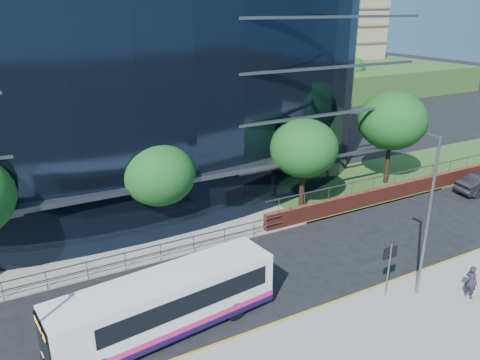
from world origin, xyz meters
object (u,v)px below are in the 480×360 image
tree_far_c (304,148)px  tree_far_d (392,121)px  street_sign (390,259)px  tree_far_b (159,175)px  pedestrian (471,282)px  city_bus (168,303)px  tree_dist_f (352,69)px  streetlight_east (428,214)px  tree_dist_e (272,75)px

tree_far_c → tree_far_d: tree_far_d is taller
tree_far_d → street_sign: bearing=-134.8°
tree_far_b → pedestrian: size_ratio=3.57×
tree_far_b → city_bus: (-2.70, -8.38, -2.77)m
tree_far_d → tree_far_c: bearing=-173.7°
tree_dist_f → streetlight_east: size_ratio=0.76×
tree_far_d → pedestrian: bearing=-120.6°
tree_far_c → tree_dist_f: size_ratio=1.08×
street_sign → streetlight_east: 2.80m
street_sign → streetlight_east: streetlight_east is taller
tree_dist_e → pedestrian: 46.63m
tree_far_b → tree_dist_f: bearing=37.1°
tree_far_d → streetlight_east: (-10.00, -12.17, -0.75)m
street_sign → pedestrian: 4.17m
tree_far_b → tree_dist_e: 40.74m
tree_far_d → pedestrian: size_ratio=4.40×
tree_far_b → tree_far_c: bearing=-2.9°
tree_far_d → city_bus: tree_far_d is taller
street_sign → tree_dist_e: size_ratio=0.43×
street_sign → tree_dist_f: size_ratio=0.46×
street_sign → tree_far_b: tree_far_b is taller
tree_far_d → pedestrian: 16.38m
street_sign → pedestrian: bearing=-30.7°
tree_far_c → pedestrian: size_ratio=3.85×
tree_far_c → tree_dist_f: tree_far_c is taller
tree_dist_e → tree_dist_f: 16.13m
street_sign → pedestrian: street_sign is taller
city_bus → tree_far_d: bearing=15.7°
tree_far_b → tree_far_c: (10.00, -0.50, 0.33)m
street_sign → tree_dist_f: bearing=50.8°
tree_dist_e → city_bus: (-29.70, -38.88, -3.10)m
city_bus → tree_far_c: bearing=25.3°
tree_dist_e → tree_far_b: bearing=-131.5°
tree_dist_f → pedestrian: size_ratio=3.57×
tree_far_d → city_bus: size_ratio=0.73×
city_bus → tree_far_b: bearing=65.6°
tree_far_b → street_sign: bearing=-55.9°
tree_far_c → streetlight_east: 11.22m
street_sign → tree_far_c: tree_far_c is taller
street_sign → streetlight_east: size_ratio=0.35×
tree_far_d → streetlight_east: bearing=-129.4°
street_sign → tree_far_d: tree_far_d is taller
streetlight_east → tree_dist_f: bearing=52.4°
tree_far_b → city_bus: tree_far_b is taller
tree_dist_e → tree_dist_f: (16.00, 2.00, -0.33)m
tree_dist_e → tree_far_c: bearing=-118.7°
tree_dist_e → tree_dist_f: tree_dist_e is taller
tree_dist_f → street_sign: bearing=-129.2°
tree_far_b → tree_dist_f: (43.00, 32.50, 0.00)m
pedestrian → city_bus: bearing=68.7°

